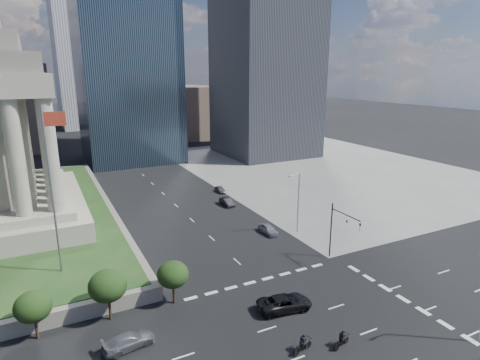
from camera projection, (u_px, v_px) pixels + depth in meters
ground at (123, 157)px, 124.61m from camera, size 500.00×500.00×0.00m
sidewalk_ne at (322, 168)px, 110.17m from camera, size 68.00×90.00×0.03m
flagpole at (52, 183)px, 46.20m from camera, size 2.52×0.24×20.00m
midrise_glass at (126, 55)px, 113.34m from camera, size 26.00×26.00×60.00m
building_filler_ne at (187, 111)px, 161.78m from camera, size 20.00×30.00×20.00m
building_filler_nw at (10, 107)px, 133.75m from camera, size 24.00×30.00×28.00m
traffic_signal_ne at (340, 226)px, 54.32m from camera, size 0.30×5.74×8.00m
street_lamp_north at (297, 199)px, 64.31m from camera, size 2.13×0.22×10.00m
pickup_truck at (285, 303)px, 44.18m from camera, size 3.70×6.45×1.69m
suv_grey at (129, 341)px, 38.13m from camera, size 5.26×2.83×1.45m
parked_sedan_near at (268, 229)px, 65.15m from camera, size 4.34×1.75×1.48m
parked_sedan_mid at (227, 202)px, 78.94m from camera, size 1.57×4.42×1.45m
parked_sedan_far at (220, 189)px, 87.60m from camera, size 1.68×3.80×1.27m
motorcycle_lead at (342, 339)px, 38.17m from camera, size 2.39×1.22×1.72m
motorcycle_trail at (303, 343)px, 37.49m from camera, size 2.51×1.19×1.81m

